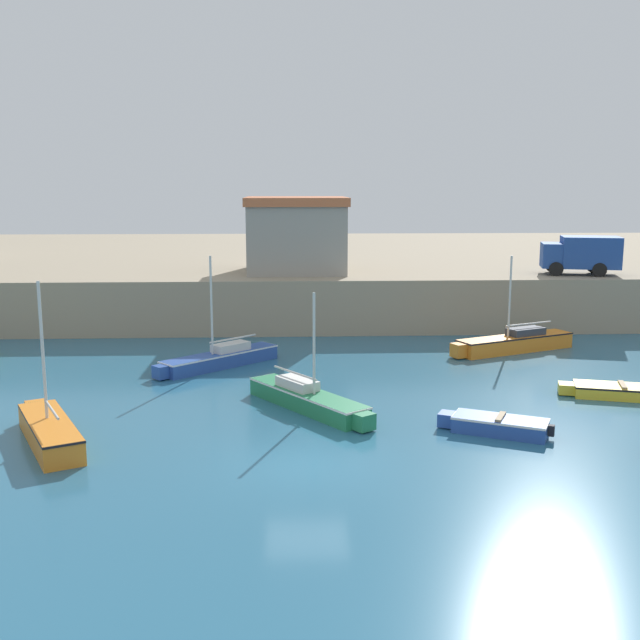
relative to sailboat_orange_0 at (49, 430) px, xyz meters
The scene contains 10 objects.
ground_plane 8.43m from the sailboat_orange_0, 13.59° to the right, with size 200.00×200.00×0.00m, color #28607F.
quay_seawall 37.71m from the sailboat_orange_0, 77.46° to the left, with size 120.00×40.00×3.05m, color gray.
sailboat_orange_0 is the anchor object (origin of this frame).
sailboat_blue_1 11.04m from the sailboat_orange_0, 65.73° to the left, with size 5.34×5.01×5.09m.
dinghy_blue_3 14.60m from the sailboat_orange_0, ahead, with size 3.65×2.44×0.62m.
sailboat_orange_4 22.75m from the sailboat_orange_0, 33.89° to the left, with size 6.76×3.77×4.79m.
sailboat_green_5 9.01m from the sailboat_orange_0, 21.97° to the left, with size 4.49×5.80×4.40m.
dinghy_yellow_7 21.00m from the sailboat_orange_0, 12.20° to the left, with size 4.30×2.28×0.55m.
harbor_shed_near_wharf 23.61m from the sailboat_orange_0, 69.26° to the left, with size 5.97×6.29×4.41m.
truck_on_quay 31.40m from the sailboat_orange_0, 37.98° to the left, with size 4.66×2.99×2.20m.
Camera 1 is at (-0.51, -21.24, 8.17)m, focal length 42.00 mm.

